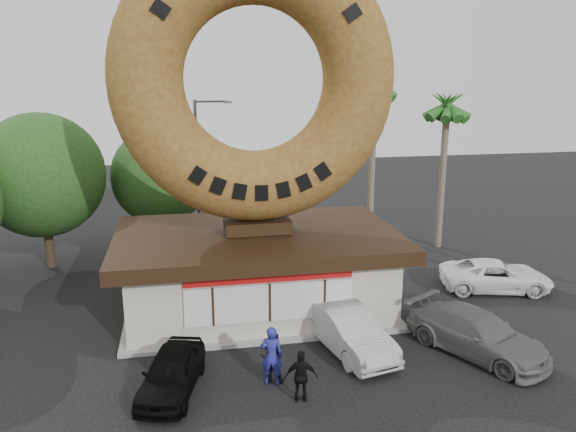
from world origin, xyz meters
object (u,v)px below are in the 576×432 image
(donut_shop, at_px, (258,268))
(car_grey, at_px, (477,333))
(person_left, at_px, (272,356))
(person_right, at_px, (301,376))
(car_white, at_px, (496,276))
(giant_donut, at_px, (255,80))
(person_center, at_px, (272,357))
(car_black, at_px, (172,372))
(street_lamp, at_px, (200,164))
(car_silver, at_px, (348,330))

(donut_shop, xyz_separation_m, car_grey, (6.90, -5.15, -1.03))
(person_left, relative_size, person_right, 1.20)
(car_white, bearing_deg, giant_donut, 103.87)
(giant_donut, relative_size, person_center, 6.59)
(car_black, bearing_deg, street_lamp, 98.93)
(person_right, xyz_separation_m, car_grey, (6.56, 1.74, -0.07))
(giant_donut, height_order, car_white, giant_donut)
(car_grey, relative_size, car_white, 1.06)
(car_grey, bearing_deg, person_center, 154.76)
(street_lamp, relative_size, car_black, 2.12)
(person_left, distance_m, car_white, 12.52)
(giant_donut, relative_size, car_black, 2.85)
(car_black, bearing_deg, person_right, -3.81)
(car_black, height_order, car_grey, car_grey)
(person_left, xyz_separation_m, car_silver, (2.98, 1.67, -0.22))
(street_lamp, relative_size, car_white, 1.66)
(giant_donut, distance_m, person_center, 10.09)
(car_silver, bearing_deg, person_left, -163.75)
(person_left, bearing_deg, car_grey, -158.98)
(donut_shop, distance_m, person_right, 6.96)
(car_white, bearing_deg, car_black, 125.55)
(person_left, height_order, person_center, person_left)
(car_silver, bearing_deg, giant_donut, 109.21)
(person_center, bearing_deg, car_black, 13.98)
(person_center, relative_size, car_black, 0.43)
(person_left, height_order, car_silver, person_left)
(person_right, bearing_deg, giant_donut, -76.41)
(donut_shop, xyz_separation_m, person_left, (-0.38, -5.78, -0.80))
(giant_donut, distance_m, street_lamp, 11.20)
(person_center, distance_m, car_black, 3.12)
(person_left, distance_m, person_right, 1.32)
(giant_donut, distance_m, car_silver, 9.74)
(giant_donut, bearing_deg, car_silver, -57.74)
(giant_donut, height_order, car_silver, giant_donut)
(giant_donut, distance_m, car_white, 13.67)
(car_black, bearing_deg, car_grey, 17.32)
(donut_shop, height_order, car_white, donut_shop)
(street_lamp, distance_m, car_silver, 15.27)
(street_lamp, bearing_deg, car_grey, -60.01)
(donut_shop, relative_size, person_right, 6.93)
(person_center, xyz_separation_m, car_silver, (2.93, 1.51, -0.07))
(street_lamp, distance_m, car_grey, 17.91)
(street_lamp, distance_m, person_center, 16.13)
(giant_donut, bearing_deg, donut_shop, -90.00)
(person_left, xyz_separation_m, person_right, (0.71, -1.10, -0.16))
(donut_shop, distance_m, car_grey, 8.67)
(car_grey, xyz_separation_m, car_white, (3.80, 5.20, -0.07))
(car_grey, height_order, car_white, car_grey)
(donut_shop, height_order, car_silver, donut_shop)
(donut_shop, distance_m, car_black, 6.68)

